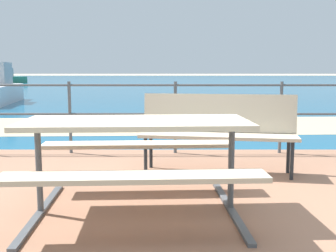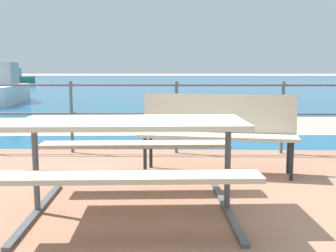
% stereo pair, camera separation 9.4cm
% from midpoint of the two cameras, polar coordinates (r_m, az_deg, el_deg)
% --- Properties ---
extents(ground_plane, '(240.00, 240.00, 0.00)m').
position_cam_midpoint_polar(ground_plane, '(3.49, 1.00, -12.65)').
color(ground_plane, beige).
extents(patio_paving, '(6.40, 5.20, 0.06)m').
position_cam_midpoint_polar(patio_paving, '(3.48, 1.00, -12.19)').
color(patio_paving, '#996B51').
rests_on(patio_paving, ground).
extents(sea_water, '(90.00, 90.00, 0.01)m').
position_cam_midpoint_polar(sea_water, '(43.29, 0.14, 6.29)').
color(sea_water, '#145B84').
rests_on(sea_water, ground).
extents(beach_strip, '(54.07, 4.94, 0.01)m').
position_cam_midpoint_polar(beach_strip, '(8.99, 0.42, 0.11)').
color(beach_strip, tan).
rests_on(beach_strip, ground).
extents(picnic_table, '(1.87, 1.54, 0.77)m').
position_cam_midpoint_polar(picnic_table, '(3.29, -5.29, -2.14)').
color(picnic_table, '#BCAD93').
rests_on(picnic_table, patio_paving).
extents(park_bench, '(1.80, 0.69, 0.89)m').
position_cam_midpoint_polar(park_bench, '(4.64, 6.54, 0.01)').
color(park_bench, '#BCAD93').
rests_on(park_bench, patio_paving).
extents(railing_fence, '(5.94, 0.04, 1.01)m').
position_cam_midpoint_polar(railing_fence, '(5.66, 0.63, 2.60)').
color(railing_fence, '#4C5156').
rests_on(railing_fence, patio_paving).
extents(boat_mid, '(2.72, 3.45, 1.38)m').
position_cam_midpoint_polar(boat_mid, '(40.60, -21.37, 6.23)').
color(boat_mid, '#338466').
rests_on(boat_mid, sea_water).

